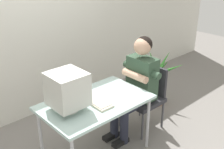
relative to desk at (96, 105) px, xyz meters
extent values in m
cube|color=silver|center=(0.30, 1.40, 0.82)|extent=(8.00, 0.10, 3.00)
cylinder|color=#B7B7BC|center=(0.55, -0.32, -0.33)|extent=(0.04, 0.04, 0.70)
cylinder|color=#B7B7BC|center=(-0.55, 0.32, -0.33)|extent=(0.04, 0.04, 0.70)
cylinder|color=#B7B7BC|center=(0.55, 0.32, -0.33)|extent=(0.04, 0.04, 0.70)
cube|color=silver|center=(0.00, 0.00, 0.04)|extent=(1.23, 0.75, 0.03)
cylinder|color=silver|center=(-0.33, 0.05, 0.07)|extent=(0.22, 0.22, 0.02)
cylinder|color=silver|center=(-0.33, 0.05, 0.10)|extent=(0.06, 0.06, 0.05)
cube|color=silver|center=(-0.33, 0.05, 0.30)|extent=(0.35, 0.36, 0.35)
cube|color=black|center=(-0.14, 0.05, 0.30)|extent=(0.01, 0.31, 0.29)
cube|color=beige|center=(-0.02, 0.00, 0.07)|extent=(0.19, 0.48, 0.02)
cube|color=beige|center=(-0.02, 0.00, 0.08)|extent=(0.16, 0.44, 0.01)
cylinder|color=#4C4C51|center=(0.62, -0.18, -0.48)|extent=(0.03, 0.03, 0.40)
cylinder|color=#4C4C51|center=(1.04, -0.18, -0.48)|extent=(0.03, 0.03, 0.40)
cylinder|color=#4C4C51|center=(0.62, 0.24, -0.48)|extent=(0.03, 0.03, 0.40)
cylinder|color=#4C4C51|center=(1.04, 0.24, -0.48)|extent=(0.03, 0.03, 0.40)
cube|color=#2D2D33|center=(0.83, 0.03, -0.25)|extent=(0.48, 0.48, 0.06)
cube|color=#2D2D33|center=(1.05, 0.03, -0.02)|extent=(0.04, 0.43, 0.41)
cube|color=#334C38|center=(0.81, 0.03, 0.08)|extent=(0.22, 0.38, 0.56)
sphere|color=tan|center=(0.79, 0.03, 0.51)|extent=(0.22, 0.22, 0.22)
sphere|color=black|center=(0.82, 0.03, 0.53)|extent=(0.21, 0.21, 0.21)
cylinder|color=#262838|center=(0.60, -0.06, -0.20)|extent=(0.41, 0.14, 0.14)
cylinder|color=#262838|center=(0.60, 0.12, -0.20)|extent=(0.41, 0.14, 0.14)
cylinder|color=#262838|center=(0.40, -0.06, -0.44)|extent=(0.11, 0.11, 0.48)
cylinder|color=#262838|center=(0.40, 0.12, -0.44)|extent=(0.11, 0.11, 0.48)
cube|color=black|center=(0.34, -0.06, -0.65)|extent=(0.24, 0.09, 0.06)
cube|color=black|center=(0.34, 0.12, -0.65)|extent=(0.24, 0.09, 0.06)
cylinder|color=#334C38|center=(0.79, -0.19, 0.20)|extent=(0.09, 0.14, 0.09)
cylinder|color=#334C38|center=(0.79, 0.25, 0.20)|extent=(0.09, 0.14, 0.09)
cylinder|color=tan|center=(0.67, 0.03, 0.15)|extent=(0.09, 0.38, 0.09)
cylinder|color=#9E6647|center=(1.49, 0.33, -0.57)|extent=(0.27, 0.27, 0.23)
cylinder|color=brown|center=(1.49, 0.33, -0.31)|extent=(0.04, 0.04, 0.29)
cone|color=#37842F|center=(1.64, 0.33, -0.03)|extent=(0.43, 0.10, 0.39)
cone|color=#37842F|center=(1.57, 0.46, -0.04)|extent=(0.26, 0.40, 0.40)
cone|color=#37842F|center=(1.47, 0.50, -0.08)|extent=(0.12, 0.48, 0.29)
cone|color=#37842F|center=(1.36, 0.38, -0.02)|extent=(0.38, 0.24, 0.43)
cone|color=#37842F|center=(1.34, 0.27, -0.04)|extent=(0.43, 0.25, 0.38)
cone|color=#37842F|center=(1.44, 0.20, -0.02)|extent=(0.20, 0.37, 0.44)
cone|color=#37842F|center=(1.59, 0.18, -0.08)|extent=(0.28, 0.44, 0.34)
camera|label=1|loc=(-1.69, -2.12, 1.58)|focal=44.38mm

